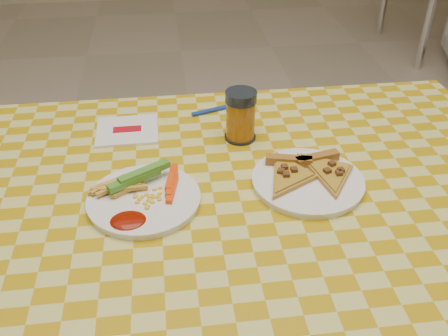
{
  "coord_description": "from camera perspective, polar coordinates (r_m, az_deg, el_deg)",
  "views": [
    {
      "loc": [
        -0.13,
        -0.78,
        1.36
      ],
      "look_at": [
        -0.02,
        0.05,
        0.78
      ],
      "focal_mm": 40.0,
      "sensor_mm": 36.0,
      "label": 1
    }
  ],
  "objects": [
    {
      "name": "fork",
      "position": [
        1.28,
        -0.38,
        6.86
      ],
      "size": [
        0.15,
        0.07,
        0.01
      ],
      "rotation": [
        0.0,
        0.0,
        0.33
      ],
      "color": "#153595",
      "rests_on": "table"
    },
    {
      "name": "napkin",
      "position": [
        1.21,
        -10.99,
        4.23
      ],
      "size": [
        0.14,
        0.13,
        0.01
      ],
      "rotation": [
        0.0,
        0.0,
        0.0
      ],
      "color": "white",
      "rests_on": "table"
    },
    {
      "name": "pizza_slices",
      "position": [
        1.03,
        9.55,
        -0.46
      ],
      "size": [
        0.24,
        0.21,
        0.02
      ],
      "color": "gold",
      "rests_on": "plate_right"
    },
    {
      "name": "table",
      "position": [
        1.04,
        1.54,
        -5.78
      ],
      "size": [
        1.28,
        0.88,
        0.76
      ],
      "color": "silver",
      "rests_on": "ground"
    },
    {
      "name": "plate_right",
      "position": [
        1.02,
        9.53,
        -1.59
      ],
      "size": [
        0.27,
        0.27,
        0.01
      ],
      "primitive_type": "cylinder",
      "rotation": [
        0.0,
        0.0,
        0.26
      ],
      "color": "white",
      "rests_on": "table"
    },
    {
      "name": "fries_veggies",
      "position": [
        0.98,
        -9.69,
        -2.34
      ],
      "size": [
        0.2,
        0.18,
        0.04
      ],
      "color": "gold",
      "rests_on": "plate_left"
    },
    {
      "name": "drink_glass",
      "position": [
        1.14,
        1.91,
        5.97
      ],
      "size": [
        0.07,
        0.07,
        0.12
      ],
      "color": "black",
      "rests_on": "table"
    },
    {
      "name": "plate_left",
      "position": [
        0.98,
        -9.12,
        -3.68
      ],
      "size": [
        0.23,
        0.23,
        0.01
      ],
      "primitive_type": "cylinder",
      "rotation": [
        0.0,
        0.0,
        -0.08
      ],
      "color": "white",
      "rests_on": "table"
    }
  ]
}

